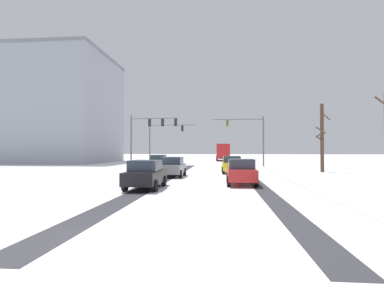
% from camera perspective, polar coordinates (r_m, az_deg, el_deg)
% --- Properties ---
extents(ground_plane, '(300.00, 300.00, 0.00)m').
position_cam_1_polar(ground_plane, '(8.01, -17.62, -16.98)').
color(ground_plane, white).
extents(wheel_track_left_lane, '(1.13, 37.85, 0.01)m').
position_cam_1_polar(wheel_track_left_lane, '(24.77, -4.48, -6.18)').
color(wheel_track_left_lane, '#38383D').
rests_on(wheel_track_left_lane, ground).
extents(wheel_track_right_lane, '(0.92, 37.85, 0.01)m').
position_cam_1_polar(wheel_track_right_lane, '(24.50, 10.88, -6.22)').
color(wheel_track_right_lane, '#38383D').
rests_on(wheel_track_right_lane, ground).
extents(sidewalk_kerb_right, '(4.00, 37.85, 0.12)m').
position_cam_1_polar(sidewalk_kerb_right, '(23.63, 21.97, -6.21)').
color(sidewalk_kerb_right, white).
rests_on(sidewalk_kerb_right, ground).
extents(traffic_signal_near_left, '(6.08, 0.62, 6.50)m').
position_cam_1_polar(traffic_signal_near_left, '(38.48, -7.82, 2.78)').
color(traffic_signal_near_left, '#56565B').
rests_on(traffic_signal_near_left, ground).
extents(traffic_signal_near_right, '(6.55, 0.38, 6.50)m').
position_cam_1_polar(traffic_signal_near_right, '(39.75, 10.47, 2.18)').
color(traffic_signal_near_right, '#56565B').
rests_on(traffic_signal_near_right, ground).
extents(traffic_signal_far_left, '(7.47, 0.44, 6.50)m').
position_cam_1_polar(traffic_signal_far_left, '(48.48, -5.36, 1.64)').
color(traffic_signal_far_left, '#56565B').
rests_on(traffic_signal_far_left, ground).
extents(car_dark_green_lead, '(1.88, 4.12, 1.62)m').
position_cam_1_polar(car_dark_green_lead, '(36.08, -6.20, -3.29)').
color(car_dark_green_lead, '#194C2D').
rests_on(car_dark_green_lead, ground).
extents(car_yellow_cab_second, '(1.90, 4.13, 1.62)m').
position_cam_1_polar(car_yellow_cab_second, '(29.35, 7.34, -3.79)').
color(car_yellow_cab_second, yellow).
rests_on(car_yellow_cab_second, ground).
extents(car_grey_third, '(1.87, 4.12, 1.62)m').
position_cam_1_polar(car_grey_third, '(25.30, -3.60, -4.23)').
color(car_grey_third, slate).
rests_on(car_grey_third, ground).
extents(car_red_fourth, '(1.85, 4.11, 1.62)m').
position_cam_1_polar(car_red_fourth, '(19.81, 9.10, -5.09)').
color(car_red_fourth, red).
rests_on(car_red_fourth, ground).
extents(car_black_fifth, '(1.84, 4.10, 1.62)m').
position_cam_1_polar(car_black_fifth, '(17.70, -8.58, -5.57)').
color(car_black_fifth, black).
rests_on(car_black_fifth, ground).
extents(bus_oncoming, '(2.86, 11.05, 3.38)m').
position_cam_1_polar(bus_oncoming, '(64.07, 5.69, -1.28)').
color(bus_oncoming, '#B21E1E').
rests_on(bus_oncoming, ground).
extents(bare_tree_sidewalk_mid, '(1.53, 1.43, 6.79)m').
position_cam_1_polar(bare_tree_sidewalk_mid, '(33.15, 22.94, 1.15)').
color(bare_tree_sidewalk_mid, '#4C3828').
rests_on(bare_tree_sidewalk_mid, ground).
extents(office_building_far_left_block, '(24.85, 18.62, 18.91)m').
position_cam_1_polar(office_building_far_left_block, '(62.00, -26.11, 5.74)').
color(office_building_far_left_block, '#9399A3').
rests_on(office_building_far_left_block, ground).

